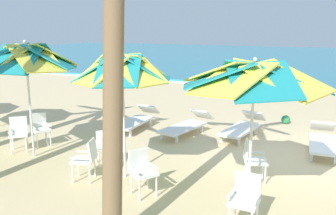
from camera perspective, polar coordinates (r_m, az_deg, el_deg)
name	(u,v)px	position (r m, az deg, el deg)	size (l,w,h in m)	color
ground_plane	(294,160)	(9.30, 18.98, -7.69)	(80.00, 80.00, 0.00)	beige
sea	(326,59)	(37.25, 23.39, 6.93)	(80.00, 36.00, 0.10)	teal
surf_foam	(316,91)	(19.09, 22.01, 2.35)	(80.00, 0.70, 0.01)	white
beach_umbrella_0	(254,76)	(6.43, 13.29, 4.73)	(2.62, 2.62, 2.61)	silver
plastic_chair_0	(245,197)	(6.04, 11.94, -13.48)	(0.45, 0.48, 0.87)	white
plastic_chair_1	(252,158)	(7.69, 13.01, -7.67)	(0.58, 0.56, 0.87)	white
beach_umbrella_1	(122,69)	(7.34, -7.12, 5.96)	(2.04, 2.04, 2.69)	silver
plastic_chair_2	(105,144)	(8.44, -9.80, -5.69)	(0.63, 0.63, 0.87)	white
plastic_chair_3	(87,157)	(7.72, -12.58, -7.58)	(0.58, 0.56, 0.87)	white
plastic_chair_4	(142,169)	(6.96, -4.11, -9.56)	(0.63, 0.62, 0.87)	white
beach_umbrella_2	(26,58)	(9.11, -21.24, 7.20)	(2.35, 2.35, 2.80)	silver
plastic_chair_5	(19,132)	(10.03, -22.23, -3.50)	(0.63, 0.63, 0.87)	white
plastic_chair_6	(40,127)	(10.26, -19.31, -2.91)	(0.62, 0.60, 0.87)	white
sun_lounger_0	(323,140)	(10.09, 22.99, -4.75)	(0.75, 2.18, 0.62)	white
sun_lounger_1	(243,127)	(10.75, 11.56, -2.94)	(0.97, 2.22, 0.62)	white
sun_lounger_2	(187,125)	(10.73, 2.92, -2.72)	(1.08, 2.23, 0.62)	white
sun_lounger_3	(136,120)	(11.35, -4.96, -1.89)	(0.66, 2.15, 0.62)	white
beach_ball	(286,120)	(12.47, 17.85, -1.80)	(0.28, 0.28, 0.28)	#2D8C4C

